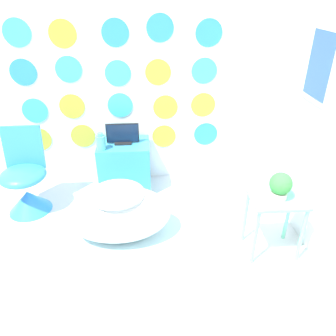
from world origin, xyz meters
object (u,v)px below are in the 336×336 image
bathtub (119,213)px  vase (101,142)px  chair (26,187)px  potted_plant_left (280,185)px  tv (123,135)px

bathtub → vase: size_ratio=5.11×
chair → potted_plant_left: 2.50m
chair → vase: (0.78, 0.22, 0.38)m
tv → potted_plant_left: tv is taller
bathtub → potted_plant_left: potted_plant_left is taller
tv → vase: size_ratio=1.88×
bathtub → tv: 0.95m
bathtub → tv: size_ratio=2.72×
vase → potted_plant_left: potted_plant_left is taller
chair → potted_plant_left: bearing=-18.8°
tv → vase: (-0.22, -0.14, -0.02)m
vase → potted_plant_left: size_ratio=0.81×
bathtub → tv: (0.03, 0.84, 0.43)m
chair → vase: size_ratio=4.65×
bathtub → chair: bearing=154.0°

